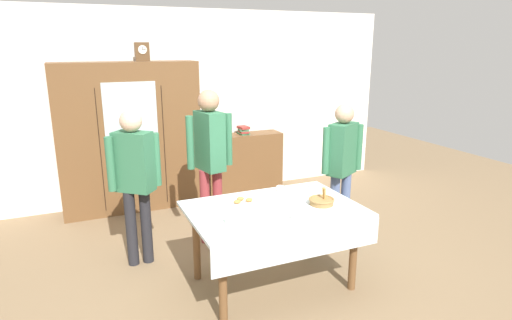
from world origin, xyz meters
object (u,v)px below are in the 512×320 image
at_px(book_stack, 243,130).
at_px(wall_cabinet, 130,138).
at_px(spoon_far_right, 277,206).
at_px(tea_cup_far_right, 313,186).
at_px(pastry_plate, 243,202).
at_px(tea_cup_center, 229,221).
at_px(person_beside_shelf, 342,159).
at_px(person_by_cabinet, 135,173).
at_px(bookshelf_low, 244,163).
at_px(mantel_clock, 142,52).
at_px(dining_table, 275,220).
at_px(tea_cup_near_right, 280,189).
at_px(person_near_right_end, 210,151).
at_px(tea_cup_mid_right, 296,217).
at_px(spoon_mid_right, 255,229).
at_px(bread_basket, 322,201).

bearing_deg(book_stack, wall_cabinet, -178.25).
bearing_deg(spoon_far_right, tea_cup_far_right, 28.58).
bearing_deg(spoon_far_right, pastry_plate, 141.68).
height_order(tea_cup_center, person_beside_shelf, person_beside_shelf).
height_order(book_stack, person_by_cabinet, person_by_cabinet).
xyz_separation_m(bookshelf_low, person_beside_shelf, (0.40, -1.98, 0.50)).
xyz_separation_m(wall_cabinet, book_stack, (1.66, 0.05, -0.04)).
height_order(tea_cup_far_right, spoon_far_right, tea_cup_far_right).
height_order(mantel_clock, book_stack, mantel_clock).
xyz_separation_m(dining_table, tea_cup_near_right, (0.25, 0.39, 0.14)).
xyz_separation_m(bookshelf_low, tea_cup_near_right, (-0.51, -2.25, 0.35)).
bearing_deg(mantel_clock, tea_cup_far_right, -60.38).
xyz_separation_m(wall_cabinet, person_near_right_end, (0.66, -1.44, 0.07)).
distance_m(bookshelf_low, person_beside_shelf, 2.09).
bearing_deg(tea_cup_far_right, tea_cup_center, -155.57).
xyz_separation_m(tea_cup_mid_right, person_by_cabinet, (-1.12, 1.26, 0.18)).
bearing_deg(spoon_mid_right, spoon_far_right, 44.95).
height_order(book_stack, person_beside_shelf, person_beside_shelf).
bearing_deg(person_beside_shelf, tea_cup_mid_right, -139.28).
xyz_separation_m(dining_table, person_beside_shelf, (1.16, 0.66, 0.29)).
xyz_separation_m(bookshelf_low, pastry_plate, (-0.98, -2.40, 0.33)).
bearing_deg(person_beside_shelf, bookshelf_low, 101.53).
distance_m(tea_cup_far_right, spoon_mid_right, 1.17).
height_order(tea_cup_center, person_by_cabinet, person_by_cabinet).
distance_m(dining_table, tea_cup_mid_right, 0.34).
xyz_separation_m(tea_cup_near_right, person_beside_shelf, (0.91, 0.26, 0.15)).
bearing_deg(bread_basket, mantel_clock, 112.69).
xyz_separation_m(book_stack, tea_cup_center, (-1.25, -2.79, -0.16)).
height_order(dining_table, tea_cup_center, tea_cup_center).
distance_m(dining_table, person_beside_shelf, 1.37).
relative_size(wall_cabinet, spoon_far_right, 16.77).
distance_m(tea_cup_center, person_by_cabinet, 1.26).
relative_size(mantel_clock, tea_cup_near_right, 1.85).
height_order(wall_cabinet, mantel_clock, mantel_clock).
distance_m(wall_cabinet, bookshelf_low, 1.75).
height_order(person_near_right_end, person_beside_shelf, person_near_right_end).
bearing_deg(mantel_clock, wall_cabinet, 179.84).
distance_m(mantel_clock, person_by_cabinet, 2.04).
distance_m(tea_cup_center, pastry_plate, 0.48).
xyz_separation_m(spoon_far_right, person_by_cabinet, (-1.12, 0.91, 0.20)).
xyz_separation_m(wall_cabinet, spoon_mid_right, (0.55, -2.93, -0.22)).
bearing_deg(pastry_plate, spoon_far_right, -38.32).
bearing_deg(spoon_far_right, tea_cup_mid_right, -89.20).
xyz_separation_m(tea_cup_center, spoon_mid_right, (0.15, -0.19, -0.02)).
xyz_separation_m(tea_cup_far_right, tea_cup_center, (-1.10, -0.50, -0.00)).
relative_size(bookshelf_low, bread_basket, 4.90).
bearing_deg(tea_cup_far_right, wall_cabinet, 123.87).
bearing_deg(tea_cup_near_right, spoon_far_right, -121.42).
bearing_deg(spoon_mid_right, mantel_clock, 96.33).
distance_m(spoon_far_right, person_beside_shelf, 1.30).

